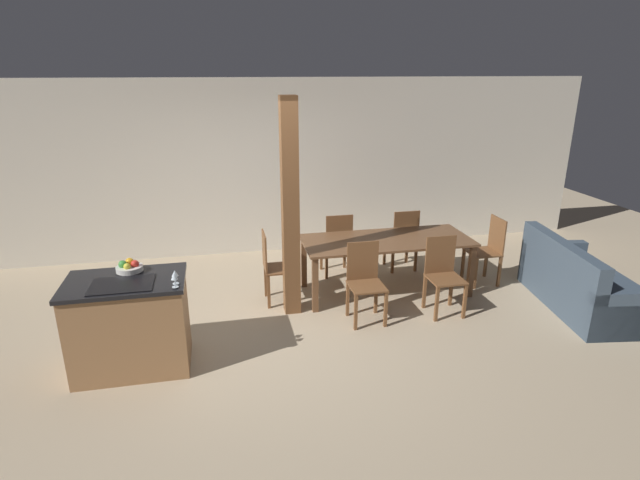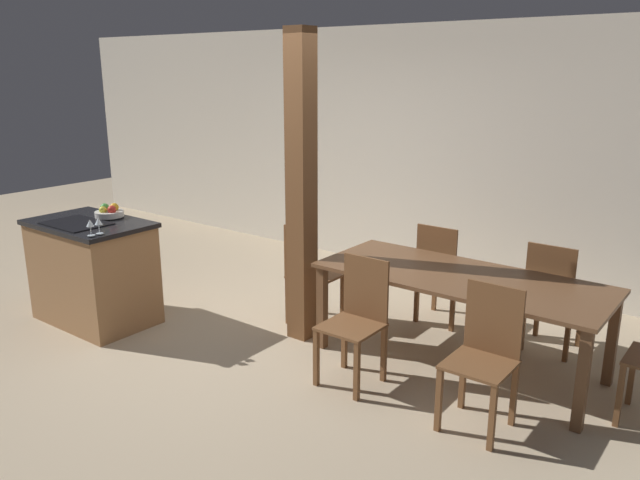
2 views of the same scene
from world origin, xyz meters
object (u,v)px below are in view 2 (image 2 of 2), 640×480
fruit_bowl (109,212)px  dining_chair_near_left (357,318)px  kitchen_island (93,271)px  wine_glass_middle (99,222)px  dining_chair_near_right (484,355)px  dining_chair_far_right (552,295)px  timber_post (301,191)px  dining_chair_far_left (441,272)px  dining_chair_head_end (309,270)px  dining_table (460,286)px  wine_glass_near (90,224)px

fruit_bowl → dining_chair_near_left: bearing=6.8°
kitchen_island → wine_glass_middle: (0.48, -0.21, 0.57)m
dining_chair_near_right → dining_chair_far_right: bearing=90.0°
dining_chair_near_right → timber_post: size_ratio=0.36×
dining_chair_far_left → dining_chair_near_left: bearing=90.0°
kitchen_island → timber_post: (1.72, 0.87, 0.81)m
dining_chair_head_end → wine_glass_middle: bearing=142.2°
dining_table → dining_chair_near_right: size_ratio=2.35×
dining_chair_far_right → timber_post: timber_post is taller
dining_chair_near_right → dining_chair_head_end: (-1.95, 0.67, 0.00)m
dining_chair_head_end → timber_post: (0.17, -0.30, 0.79)m
dining_table → dining_chair_far_right: (0.49, 0.67, -0.16)m
wine_glass_middle → dining_chair_near_right: wine_glass_middle is taller
dining_chair_head_end → wine_glass_near: bearing=143.7°
dining_table → dining_chair_near_left: bearing=-126.1°
dining_chair_near_right → dining_chair_far_left: 1.66m
kitchen_island → dining_chair_near_right: 3.54m
dining_chair_near_right → wine_glass_near: bearing=-165.4°
wine_glass_middle → dining_chair_head_end: bearing=52.2°
dining_table → dining_chair_far_right: 0.85m
timber_post → wine_glass_middle: bearing=-138.9°
wine_glass_middle → dining_chair_near_right: 3.16m
dining_chair_far_left → dining_chair_head_end: bearing=34.6°
wine_glass_middle → dining_chair_far_left: (2.05, 2.06, -0.56)m
dining_chair_near_left → timber_post: 1.19m
kitchen_island → dining_chair_near_left: size_ratio=1.20×
dining_chair_near_left → wine_glass_middle: bearing=-160.8°
dining_table → wine_glass_near: bearing=-150.1°
kitchen_island → dining_chair_head_end: (1.56, 1.17, 0.01)m
dining_chair_near_left → dining_table: bearing=53.9°
dining_chair_near_left → dining_chair_far_left: same height
dining_chair_near_right → timber_post: 1.99m
fruit_bowl → dining_chair_near_right: bearing=4.9°
fruit_bowl → dining_chair_near_left: 2.57m
dining_chair_far_left → dining_chair_head_end: 1.18m
dining_chair_far_left → dining_chair_far_right: bearing=-180.0°
dining_chair_near_left → timber_post: (-0.81, 0.37, 0.79)m
wine_glass_middle → dining_chair_near_right: (3.02, 0.71, -0.56)m
wine_glass_middle → timber_post: (1.24, 1.08, 0.24)m
wine_glass_near → timber_post: 1.71m
kitchen_island → wine_glass_middle: wine_glass_middle is taller
wine_glass_near → dining_chair_far_right: (3.02, 2.13, -0.56)m
wine_glass_near → dining_table: bearing=29.9°
wine_glass_middle → dining_table: bearing=28.6°
dining_chair_near_left → kitchen_island: bearing=-168.8°
fruit_bowl → dining_chair_near_left: size_ratio=0.27×
dining_chair_far_right → wine_glass_middle: bearing=34.2°
dining_chair_near_right → dining_table: bearing=126.1°
kitchen_island → timber_post: bearing=26.8°
dining_table → dining_chair_far_right: dining_chair_far_right is taller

